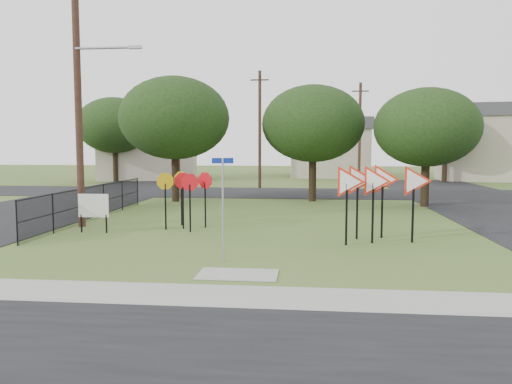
% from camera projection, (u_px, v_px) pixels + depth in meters
% --- Properties ---
extents(ground, '(140.00, 140.00, 0.00)m').
position_uv_depth(ground, '(249.00, 254.00, 14.85)').
color(ground, '#3D5921').
extents(sidewalk, '(30.00, 1.60, 0.02)m').
position_uv_depth(sidewalk, '(226.00, 296.00, 10.69)').
color(sidewalk, gray).
rests_on(sidewalk, ground).
extents(planting_strip, '(30.00, 0.80, 0.02)m').
position_uv_depth(planting_strip, '(216.00, 315.00, 9.50)').
color(planting_strip, '#3D5921').
rests_on(planting_strip, ground).
extents(street_left, '(8.00, 50.00, 0.02)m').
position_uv_depth(street_left, '(43.00, 208.00, 25.99)').
color(street_left, black).
rests_on(street_left, ground).
extents(street_far, '(60.00, 8.00, 0.02)m').
position_uv_depth(street_far, '(283.00, 193.00, 34.66)').
color(street_far, black).
rests_on(street_far, ground).
extents(curb_pad, '(2.00, 1.20, 0.02)m').
position_uv_depth(curb_pad, '(238.00, 275.00, 12.47)').
color(curb_pad, gray).
rests_on(curb_pad, ground).
extents(street_name_sign, '(0.59, 0.15, 2.90)m').
position_uv_depth(street_name_sign, '(223.00, 202.00, 13.84)').
color(street_name_sign, '#9A9CA3').
rests_on(street_name_sign, ground).
extents(stop_sign_cluster, '(2.07, 1.67, 2.22)m').
position_uv_depth(stop_sign_cluster, '(185.00, 186.00, 19.42)').
color(stop_sign_cluster, black).
rests_on(stop_sign_cluster, ground).
extents(yield_sign_cluster, '(3.40, 1.82, 2.65)m').
position_uv_depth(yield_sign_cluster, '(375.00, 184.00, 16.73)').
color(yield_sign_cluster, black).
rests_on(yield_sign_cluster, ground).
extents(info_board, '(1.16, 0.05, 1.45)m').
position_uv_depth(info_board, '(93.00, 207.00, 18.56)').
color(info_board, black).
rests_on(info_board, ground).
extents(utility_pole_main, '(3.55, 0.33, 10.00)m').
position_uv_depth(utility_pole_main, '(80.00, 95.00, 19.58)').
color(utility_pole_main, '#43291F').
rests_on(utility_pole_main, ground).
extents(far_pole_a, '(1.40, 0.24, 9.00)m').
position_uv_depth(far_pole_a, '(260.00, 129.00, 38.41)').
color(far_pole_a, '#43291F').
rests_on(far_pole_a, ground).
extents(far_pole_b, '(1.40, 0.24, 8.50)m').
position_uv_depth(far_pole_b, '(360.00, 133.00, 41.57)').
color(far_pole_b, '#43291F').
rests_on(far_pole_b, ground).
extents(far_pole_c, '(1.40, 0.24, 9.00)m').
position_uv_depth(far_pole_c, '(178.00, 131.00, 45.18)').
color(far_pole_c, '#43291F').
rests_on(far_pole_c, ground).
extents(fence_run, '(0.05, 11.55, 1.50)m').
position_uv_depth(fence_run, '(93.00, 202.00, 21.75)').
color(fence_run, black).
rests_on(fence_run, ground).
extents(house_left, '(10.58, 8.88, 7.20)m').
position_uv_depth(house_left, '(150.00, 142.00, 49.64)').
color(house_left, '#B5AA92').
rests_on(house_left, ground).
extents(house_mid, '(8.40, 8.40, 6.20)m').
position_uv_depth(house_mid, '(329.00, 147.00, 53.77)').
color(house_mid, '#B5AA92').
rests_on(house_mid, ground).
extents(house_right, '(8.30, 8.30, 7.20)m').
position_uv_depth(house_right, '(477.00, 142.00, 48.32)').
color(house_right, '#B5AA92').
rests_on(house_right, ground).
extents(tree_near_left, '(6.40, 6.40, 7.27)m').
position_uv_depth(tree_near_left, '(175.00, 118.00, 28.90)').
color(tree_near_left, black).
rests_on(tree_near_left, ground).
extents(tree_near_mid, '(6.00, 6.00, 6.80)m').
position_uv_depth(tree_near_mid, '(313.00, 124.00, 29.09)').
color(tree_near_mid, black).
rests_on(tree_near_mid, ground).
extents(tree_near_right, '(5.60, 5.60, 6.33)m').
position_uv_depth(tree_near_right, '(427.00, 128.00, 26.52)').
color(tree_near_right, black).
rests_on(tree_near_right, ground).
extents(tree_far_left, '(6.80, 6.80, 7.73)m').
position_uv_depth(tree_far_left, '(114.00, 125.00, 45.75)').
color(tree_far_left, black).
rests_on(tree_far_left, ground).
extents(tree_far_right, '(6.00, 6.00, 6.80)m').
position_uv_depth(tree_far_right, '(446.00, 132.00, 44.69)').
color(tree_far_right, black).
rests_on(tree_far_right, ground).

